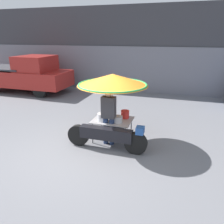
% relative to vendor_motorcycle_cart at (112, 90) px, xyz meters
% --- Properties ---
extents(ground_plane, '(36.00, 36.00, 0.00)m').
position_rel_vendor_motorcycle_cart_xyz_m(ground_plane, '(-0.55, -0.87, -1.53)').
color(ground_plane, slate).
extents(shopfront_building, '(28.00, 2.06, 4.42)m').
position_rel_vendor_motorcycle_cart_xyz_m(shopfront_building, '(-0.55, 7.09, 0.67)').
color(shopfront_building, '#38383D').
rests_on(shopfront_building, ground).
extents(vendor_motorcycle_cart, '(2.23, 1.94, 1.96)m').
position_rel_vendor_motorcycle_cart_xyz_m(vendor_motorcycle_cart, '(0.00, 0.00, 0.00)').
color(vendor_motorcycle_cart, black).
rests_on(vendor_motorcycle_cart, ground).
extents(vendor_person, '(0.38, 0.22, 1.61)m').
position_rel_vendor_motorcycle_cart_xyz_m(vendor_person, '(-0.04, -0.19, -0.63)').
color(vendor_person, navy).
rests_on(vendor_person, ground).
extents(pickup_truck, '(4.97, 1.97, 1.95)m').
position_rel_vendor_motorcycle_cart_xyz_m(pickup_truck, '(-6.20, 4.33, -0.59)').
color(pickup_truck, black).
rests_on(pickup_truck, ground).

